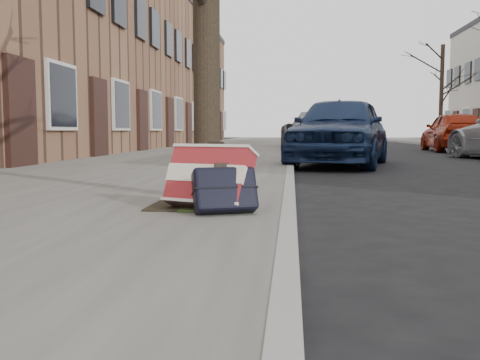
# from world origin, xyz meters

# --- Properties ---
(near_sidewalk) EXTENTS (5.00, 70.00, 0.12)m
(near_sidewalk) POSITION_xyz_m (-3.70, 15.00, 0.06)
(near_sidewalk) COLOR slate
(near_sidewalk) RESTS_ON ground
(house_near) EXTENTS (6.80, 40.00, 7.00)m
(house_near) POSITION_xyz_m (-9.60, 16.00, 3.50)
(house_near) COLOR brown
(house_near) RESTS_ON ground
(dirt_patch) EXTENTS (0.85, 0.85, 0.02)m
(dirt_patch) POSITION_xyz_m (-2.00, 1.20, 0.13)
(dirt_patch) COLOR black
(dirt_patch) RESTS_ON near_sidewalk
(suitcase_red) EXTENTS (0.78, 0.60, 0.53)m
(suitcase_red) POSITION_xyz_m (-1.89, 0.93, 0.39)
(suitcase_red) COLOR maroon
(suitcase_red) RESTS_ON near_sidewalk
(suitcase_navy) EXTENTS (0.56, 0.44, 0.38)m
(suitcase_navy) POSITION_xyz_m (-1.75, 0.73, 0.31)
(suitcase_navy) COLOR black
(suitcase_navy) RESTS_ON near_sidewalk
(car_near_front) EXTENTS (2.84, 4.85, 1.55)m
(car_near_front) POSITION_xyz_m (-0.16, 8.58, 0.77)
(car_near_front) COLOR #17284D
(car_near_front) RESTS_ON ground
(car_near_mid) EXTENTS (2.19, 4.46, 1.41)m
(car_near_mid) POSITION_xyz_m (-0.20, 14.81, 0.70)
(car_near_mid) COLOR #979A9D
(car_near_mid) RESTS_ON ground
(car_near_back) EXTENTS (3.18, 5.86, 1.56)m
(car_near_back) POSITION_xyz_m (-0.15, 19.59, 0.78)
(car_near_back) COLOR #39393F
(car_near_back) RESTS_ON ground
(car_far_back) EXTENTS (1.96, 4.41, 1.47)m
(car_far_back) POSITION_xyz_m (4.70, 17.00, 0.74)
(car_far_back) COLOR #951E0A
(car_far_back) RESTS_ON ground
(tree_far_c) EXTENTS (0.23, 0.23, 5.48)m
(tree_far_c) POSITION_xyz_m (7.20, 28.16, 2.86)
(tree_far_c) COLOR black
(tree_far_c) RESTS_ON far_sidewalk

